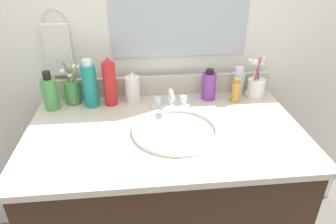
{
  "coord_description": "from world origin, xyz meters",
  "views": [
    {
      "loc": [
        -0.09,
        -0.99,
        1.41
      ],
      "look_at": [
        0.01,
        0.0,
        0.86
      ],
      "focal_mm": 32.81,
      "sensor_mm": 36.0,
      "label": 1
    }
  ],
  "objects_px": {
    "bottle_oil_amber": "(236,91)",
    "cup_white_ceramic": "(256,87)",
    "bottle_gel_clear": "(238,82)",
    "bottle_lotion_white": "(133,88)",
    "faucet": "(171,101)",
    "bottle_spray_red": "(110,83)",
    "bottle_toner_green": "(50,93)",
    "hand_towel": "(59,50)",
    "bottle_mouthwash_teal": "(90,85)",
    "cup_green": "(72,91)",
    "bottle_cream_purple": "(209,86)"
  },
  "relations": [
    {
      "from": "hand_towel",
      "to": "bottle_cream_purple",
      "type": "bearing_deg",
      "value": -8.06
    },
    {
      "from": "faucet",
      "to": "cup_green",
      "type": "xyz_separation_m",
      "value": [
        -0.42,
        0.08,
        0.03
      ]
    },
    {
      "from": "faucet",
      "to": "bottle_spray_red",
      "type": "relative_size",
      "value": 0.75
    },
    {
      "from": "bottle_spray_red",
      "to": "bottle_gel_clear",
      "type": "relative_size",
      "value": 1.63
    },
    {
      "from": "bottle_spray_red",
      "to": "bottle_toner_green",
      "type": "height_order",
      "value": "bottle_spray_red"
    },
    {
      "from": "bottle_cream_purple",
      "to": "hand_towel",
      "type": "bearing_deg",
      "value": 171.94
    },
    {
      "from": "bottle_gel_clear",
      "to": "bottle_cream_purple",
      "type": "xyz_separation_m",
      "value": [
        -0.15,
        -0.04,
        0.0
      ]
    },
    {
      "from": "bottle_spray_red",
      "to": "cup_green",
      "type": "distance_m",
      "value": 0.17
    },
    {
      "from": "bottle_lotion_white",
      "to": "bottle_toner_green",
      "type": "bearing_deg",
      "value": -173.94
    },
    {
      "from": "bottle_lotion_white",
      "to": "bottle_toner_green",
      "type": "xyz_separation_m",
      "value": [
        -0.34,
        -0.04,
        0.01
      ]
    },
    {
      "from": "hand_towel",
      "to": "bottle_cream_purple",
      "type": "relative_size",
      "value": 1.57
    },
    {
      "from": "hand_towel",
      "to": "bottle_mouthwash_teal",
      "type": "xyz_separation_m",
      "value": [
        0.13,
        -0.11,
        -0.12
      ]
    },
    {
      "from": "faucet",
      "to": "cup_white_ceramic",
      "type": "relative_size",
      "value": 0.83
    },
    {
      "from": "bottle_lotion_white",
      "to": "bottle_gel_clear",
      "type": "bearing_deg",
      "value": 3.17
    },
    {
      "from": "bottle_spray_red",
      "to": "cup_white_ceramic",
      "type": "xyz_separation_m",
      "value": [
        0.65,
        0.0,
        -0.05
      ]
    },
    {
      "from": "cup_white_ceramic",
      "to": "bottle_spray_red",
      "type": "bearing_deg",
      "value": -179.68
    },
    {
      "from": "faucet",
      "to": "bottle_lotion_white",
      "type": "bearing_deg",
      "value": 154.51
    },
    {
      "from": "hand_towel",
      "to": "bottle_gel_clear",
      "type": "distance_m",
      "value": 0.81
    },
    {
      "from": "bottle_toner_green",
      "to": "faucet",
      "type": "bearing_deg",
      "value": -4.6
    },
    {
      "from": "faucet",
      "to": "cup_white_ceramic",
      "type": "bearing_deg",
      "value": 8.76
    },
    {
      "from": "bottle_spray_red",
      "to": "bottle_lotion_white",
      "type": "distance_m",
      "value": 0.1
    },
    {
      "from": "bottle_spray_red",
      "to": "bottle_cream_purple",
      "type": "distance_m",
      "value": 0.43
    },
    {
      "from": "bottle_cream_purple",
      "to": "bottle_mouthwash_teal",
      "type": "distance_m",
      "value": 0.52
    },
    {
      "from": "bottle_gel_clear",
      "to": "bottle_lotion_white",
      "type": "height_order",
      "value": "bottle_lotion_white"
    },
    {
      "from": "hand_towel",
      "to": "bottle_gel_clear",
      "type": "xyz_separation_m",
      "value": [
        0.79,
        -0.05,
        -0.16
      ]
    },
    {
      "from": "bottle_spray_red",
      "to": "bottle_mouthwash_teal",
      "type": "xyz_separation_m",
      "value": [
        -0.08,
        -0.01,
        -0.0
      ]
    },
    {
      "from": "bottle_gel_clear",
      "to": "bottle_toner_green",
      "type": "bearing_deg",
      "value": -175.63
    },
    {
      "from": "bottle_spray_red",
      "to": "bottle_gel_clear",
      "type": "xyz_separation_m",
      "value": [
        0.58,
        0.05,
        -0.04
      ]
    },
    {
      "from": "bottle_oil_amber",
      "to": "cup_white_ceramic",
      "type": "distance_m",
      "value": 0.11
    },
    {
      "from": "bottle_spray_red",
      "to": "cup_green",
      "type": "xyz_separation_m",
      "value": [
        -0.16,
        0.03,
        -0.04
      ]
    },
    {
      "from": "cup_white_ceramic",
      "to": "cup_green",
      "type": "height_order",
      "value": "cup_white_ceramic"
    },
    {
      "from": "faucet",
      "to": "cup_white_ceramic",
      "type": "xyz_separation_m",
      "value": [
        0.39,
        0.06,
        0.02
      ]
    },
    {
      "from": "bottle_gel_clear",
      "to": "bottle_lotion_white",
      "type": "xyz_separation_m",
      "value": [
        -0.48,
        -0.03,
        0.0
      ]
    },
    {
      "from": "bottle_gel_clear",
      "to": "cup_white_ceramic",
      "type": "height_order",
      "value": "cup_white_ceramic"
    },
    {
      "from": "hand_towel",
      "to": "cup_white_ceramic",
      "type": "distance_m",
      "value": 0.88
    },
    {
      "from": "hand_towel",
      "to": "bottle_mouthwash_teal",
      "type": "distance_m",
      "value": 0.21
    },
    {
      "from": "faucet",
      "to": "bottle_mouthwash_teal",
      "type": "bearing_deg",
      "value": 171.22
    },
    {
      "from": "bottle_gel_clear",
      "to": "hand_towel",
      "type": "bearing_deg",
      "value": 176.1
    },
    {
      "from": "bottle_gel_clear",
      "to": "cup_white_ceramic",
      "type": "distance_m",
      "value": 0.08
    },
    {
      "from": "bottle_spray_red",
      "to": "cup_white_ceramic",
      "type": "height_order",
      "value": "bottle_spray_red"
    },
    {
      "from": "bottle_gel_clear",
      "to": "cup_green",
      "type": "bearing_deg",
      "value": -178.46
    },
    {
      "from": "bottle_lotion_white",
      "to": "bottle_cream_purple",
      "type": "bearing_deg",
      "value": -1.73
    },
    {
      "from": "hand_towel",
      "to": "bottle_oil_amber",
      "type": "height_order",
      "value": "hand_towel"
    },
    {
      "from": "bottle_oil_amber",
      "to": "bottle_toner_green",
      "type": "relative_size",
      "value": 0.65
    },
    {
      "from": "faucet",
      "to": "bottle_toner_green",
      "type": "height_order",
      "value": "bottle_toner_green"
    },
    {
      "from": "bottle_lotion_white",
      "to": "cup_green",
      "type": "distance_m",
      "value": 0.26
    },
    {
      "from": "bottle_oil_amber",
      "to": "cup_green",
      "type": "bearing_deg",
      "value": 175.54
    },
    {
      "from": "bottle_gel_clear",
      "to": "bottle_mouthwash_teal",
      "type": "bearing_deg",
      "value": -175.56
    },
    {
      "from": "bottle_gel_clear",
      "to": "bottle_lotion_white",
      "type": "relative_size",
      "value": 0.94
    },
    {
      "from": "bottle_spray_red",
      "to": "bottle_lotion_white",
      "type": "xyz_separation_m",
      "value": [
        0.09,
        0.02,
        -0.04
      ]
    }
  ]
}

